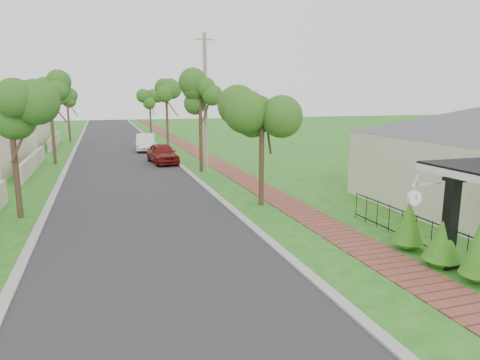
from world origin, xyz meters
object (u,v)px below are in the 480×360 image
utility_pole (205,101)px  near_tree (262,116)px  parked_car_white (146,142)px  parked_car_red (163,154)px  porch_post (449,228)px  station_clock (416,197)px

utility_pole → near_tree: bearing=-90.6°
parked_car_white → near_tree: 21.08m
near_tree → utility_pole: (0.11, 10.60, 0.53)m
near_tree → utility_pole: bearing=89.4°
parked_car_white → utility_pole: utility_pole is taller
parked_car_red → parked_car_white: 7.63m
porch_post → parked_car_red: size_ratio=0.62×
utility_pole → station_clock: (1.48, -18.20, -2.39)m
utility_pole → parked_car_red: bearing=136.4°
utility_pole → parked_car_white: bearing=106.4°
parked_car_red → near_tree: 13.62m
parked_car_white → station_clock: 28.63m
porch_post → parked_car_white: (-5.29, 28.66, -0.41)m
parked_car_red → parked_car_white: parked_car_white is taller
porch_post → station_clock: size_ratio=2.37×
parked_car_white → station_clock: (4.43, -28.26, 1.23)m
parked_car_white → parked_car_red: bearing=-80.2°
station_clock → utility_pole: bearing=94.6°
utility_pole → station_clock: bearing=-85.4°
near_tree → utility_pole: size_ratio=0.56×
porch_post → near_tree: 8.78m
porch_post → utility_pole: 19.02m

